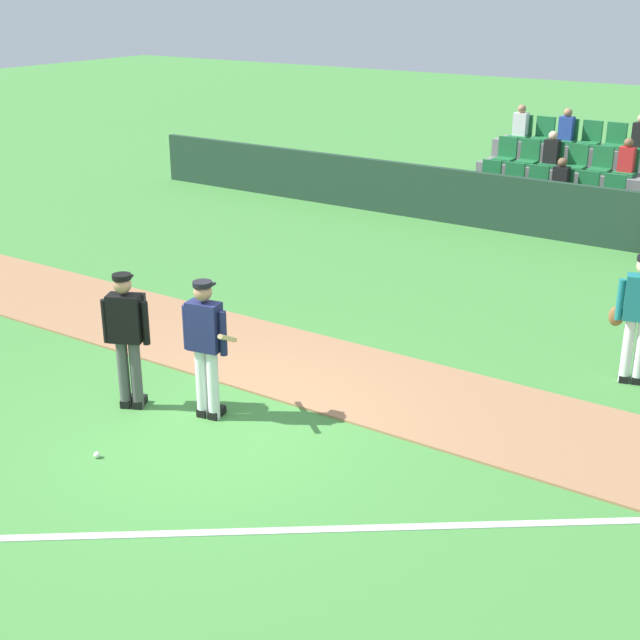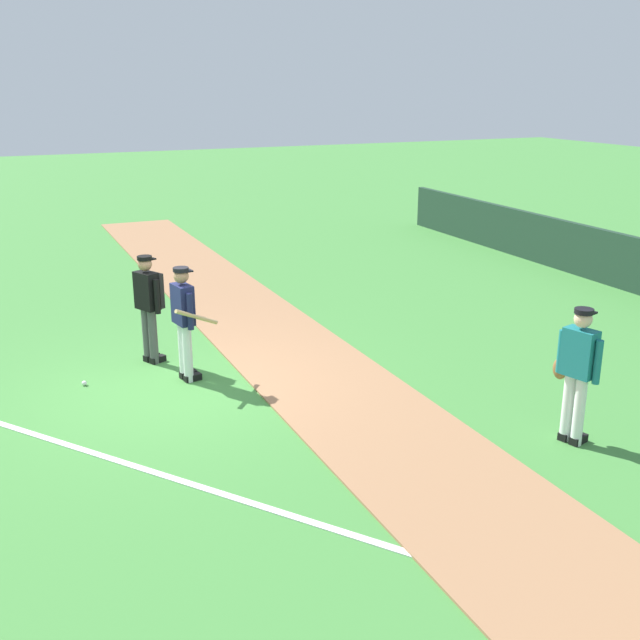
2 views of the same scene
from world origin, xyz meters
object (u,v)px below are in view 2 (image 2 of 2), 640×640
Objects in this scene: umpire_home_plate at (149,303)px; baseball at (84,383)px; batter_navy_jersey at (184,319)px; runner_teal_jersey at (577,371)px.

baseball is at bearing -63.09° from umpire_home_plate.
batter_navy_jersey is 1.00× the size of umpire_home_plate.
batter_navy_jersey and umpire_home_plate have the same top height.
batter_navy_jersey is 1.04m from umpire_home_plate.
runner_teal_jersey is at bearing 40.03° from umpire_home_plate.
umpire_home_plate is at bearing -162.25° from batter_navy_jersey.
umpire_home_plate is (-0.99, -0.32, 0.03)m from batter_navy_jersey.
batter_navy_jersey and runner_teal_jersey have the same top height.
umpire_home_plate is 1.61m from baseball.
baseball is at bearing -105.39° from batter_navy_jersey.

